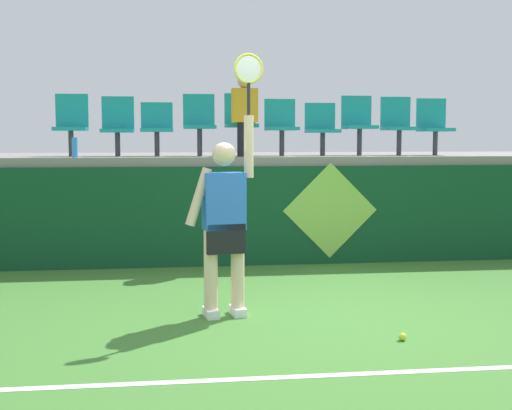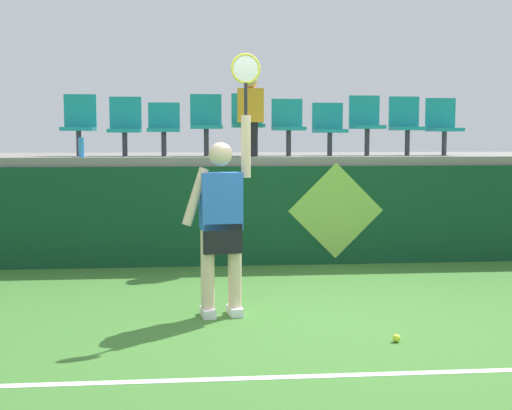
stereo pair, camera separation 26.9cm
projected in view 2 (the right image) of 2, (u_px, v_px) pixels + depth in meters
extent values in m
plane|color=#3D752D|center=(309.00, 321.00, 6.46)|extent=(40.00, 40.00, 0.00)
cube|color=#0F4223|center=(273.00, 215.00, 9.30)|extent=(12.70, 0.20, 1.30)
cube|color=gray|center=(262.00, 158.00, 10.63)|extent=(12.70, 2.92, 0.12)
cube|color=white|center=(344.00, 375.00, 4.99)|extent=(11.43, 0.08, 0.01)
cube|color=white|center=(208.00, 312.00, 6.62)|extent=(0.16, 0.28, 0.08)
cube|color=white|center=(235.00, 311.00, 6.68)|extent=(0.16, 0.28, 0.08)
cylinder|color=beige|center=(208.00, 273.00, 6.59)|extent=(0.13, 0.13, 0.83)
cylinder|color=beige|center=(235.00, 272.00, 6.65)|extent=(0.13, 0.13, 0.83)
cube|color=black|center=(221.00, 238.00, 6.59)|extent=(0.39, 0.27, 0.28)
cube|color=blue|center=(221.00, 201.00, 6.55)|extent=(0.41, 0.27, 0.53)
sphere|color=beige|center=(221.00, 154.00, 6.51)|extent=(0.22, 0.22, 0.22)
cylinder|color=beige|center=(195.00, 197.00, 6.49)|extent=(0.27, 0.13, 0.55)
cylinder|color=beige|center=(246.00, 147.00, 6.56)|extent=(0.09, 0.09, 0.58)
cylinder|color=black|center=(246.00, 99.00, 6.52)|extent=(0.03, 0.03, 0.30)
torus|color=gold|center=(246.00, 69.00, 6.49)|extent=(0.28, 0.06, 0.28)
ellipsoid|color=silver|center=(246.00, 69.00, 6.49)|extent=(0.24, 0.05, 0.24)
sphere|color=#D1E533|center=(396.00, 338.00, 5.79)|extent=(0.07, 0.07, 0.07)
cylinder|color=#338CE5|center=(81.00, 147.00, 9.05)|extent=(0.07, 0.07, 0.26)
cylinder|color=#38383D|center=(79.00, 144.00, 9.58)|extent=(0.07, 0.07, 0.35)
cube|color=teal|center=(79.00, 129.00, 9.56)|extent=(0.44, 0.42, 0.05)
cube|color=teal|center=(80.00, 111.00, 9.72)|extent=(0.44, 0.04, 0.45)
cylinder|color=#38383D|center=(125.00, 144.00, 9.64)|extent=(0.07, 0.07, 0.32)
cube|color=teal|center=(125.00, 131.00, 9.62)|extent=(0.44, 0.42, 0.05)
cube|color=teal|center=(126.00, 113.00, 9.78)|extent=(0.44, 0.04, 0.45)
cylinder|color=#38383D|center=(164.00, 144.00, 9.68)|extent=(0.07, 0.07, 0.33)
cube|color=teal|center=(164.00, 130.00, 9.67)|extent=(0.44, 0.42, 0.05)
cube|color=teal|center=(164.00, 116.00, 9.83)|extent=(0.44, 0.04, 0.36)
cylinder|color=#38383D|center=(206.00, 142.00, 9.74)|extent=(0.07, 0.07, 0.37)
cube|color=teal|center=(206.00, 127.00, 9.71)|extent=(0.44, 0.42, 0.05)
cube|color=teal|center=(206.00, 110.00, 9.88)|extent=(0.44, 0.04, 0.44)
cylinder|color=#38383D|center=(248.00, 142.00, 9.79)|extent=(0.07, 0.07, 0.39)
cube|color=teal|center=(248.00, 126.00, 9.77)|extent=(0.44, 0.42, 0.05)
cube|color=teal|center=(247.00, 109.00, 9.93)|extent=(0.44, 0.04, 0.43)
cylinder|color=#38383D|center=(289.00, 143.00, 9.84)|extent=(0.07, 0.07, 0.35)
cube|color=teal|center=(289.00, 129.00, 9.82)|extent=(0.44, 0.42, 0.05)
cube|color=teal|center=(287.00, 113.00, 9.99)|extent=(0.44, 0.04, 0.40)
cylinder|color=#38383D|center=(330.00, 144.00, 9.90)|extent=(0.07, 0.07, 0.32)
cube|color=teal|center=(330.00, 131.00, 9.88)|extent=(0.44, 0.42, 0.05)
cube|color=teal|center=(327.00, 116.00, 10.05)|extent=(0.44, 0.04, 0.38)
cylinder|color=#38383D|center=(367.00, 142.00, 9.94)|extent=(0.07, 0.07, 0.38)
cube|color=teal|center=(367.00, 127.00, 9.92)|extent=(0.44, 0.42, 0.05)
cube|color=teal|center=(364.00, 111.00, 10.09)|extent=(0.44, 0.04, 0.43)
cylinder|color=#38383D|center=(407.00, 143.00, 10.00)|extent=(0.07, 0.07, 0.36)
cube|color=teal|center=(408.00, 129.00, 9.98)|extent=(0.44, 0.42, 0.05)
cube|color=teal|center=(404.00, 112.00, 10.14)|extent=(0.44, 0.04, 0.44)
cylinder|color=#38383D|center=(444.00, 143.00, 10.05)|extent=(0.07, 0.07, 0.34)
cube|color=teal|center=(445.00, 130.00, 10.03)|extent=(0.44, 0.42, 0.05)
cube|color=teal|center=(440.00, 113.00, 10.19)|extent=(0.44, 0.04, 0.43)
cylinder|color=black|center=(250.00, 140.00, 9.39)|extent=(0.20, 0.20, 0.46)
cube|color=orange|center=(250.00, 105.00, 9.35)|extent=(0.34, 0.20, 0.45)
sphere|color=#DBAD84|center=(250.00, 81.00, 9.32)|extent=(0.19, 0.19, 0.19)
cube|color=#0F4223|center=(335.00, 264.00, 9.34)|extent=(0.90, 0.01, 0.00)
plane|color=#8CC64C|center=(336.00, 211.00, 9.26)|extent=(1.27, 0.00, 1.27)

